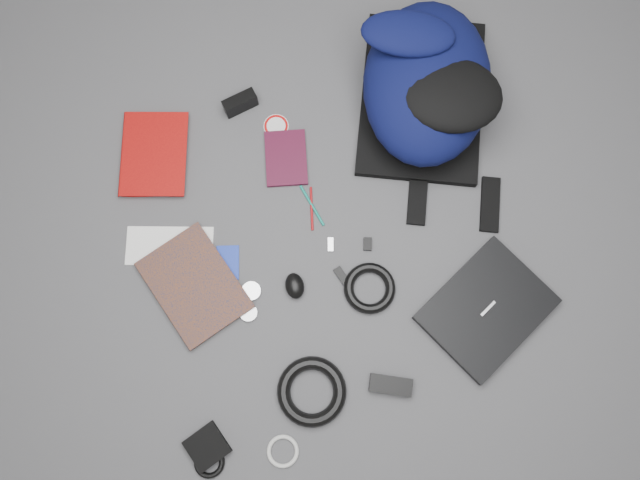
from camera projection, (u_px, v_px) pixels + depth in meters
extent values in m
plane|color=#4F4F51|center=(320.00, 242.00, 1.75)|extent=(4.00, 4.00, 0.00)
cube|color=black|center=(486.00, 309.00, 1.69)|extent=(0.40, 0.38, 0.03)
imported|color=#970808|center=(121.00, 154.00, 1.79)|extent=(0.25, 0.29, 0.03)
imported|color=#9C460B|center=(162.00, 307.00, 1.70)|extent=(0.30, 0.34, 0.02)
cube|color=white|center=(170.00, 246.00, 1.74)|extent=(0.26, 0.17, 0.00)
cube|color=#390B1D|center=(286.00, 158.00, 1.79)|extent=(0.15, 0.19, 0.01)
cube|color=black|center=(240.00, 103.00, 1.81)|extent=(0.10, 0.06, 0.06)
cylinder|color=white|center=(276.00, 126.00, 1.82)|extent=(0.08, 0.08, 0.00)
cylinder|color=#0E816F|center=(312.00, 206.00, 1.77)|extent=(0.04, 0.13, 0.01)
cylinder|color=#9F0C10|center=(312.00, 209.00, 1.76)|extent=(0.03, 0.12, 0.01)
cube|color=#1731B1|center=(228.00, 263.00, 1.73)|extent=(0.08, 0.11, 0.00)
cube|color=black|center=(343.00, 277.00, 1.72)|extent=(0.04, 0.06, 0.01)
cube|color=silver|center=(331.00, 245.00, 1.74)|extent=(0.03, 0.04, 0.01)
cube|color=black|center=(368.00, 244.00, 1.74)|extent=(0.03, 0.04, 0.01)
ellipsoid|color=black|center=(295.00, 286.00, 1.70)|extent=(0.05, 0.07, 0.04)
cylinder|color=silver|center=(251.00, 291.00, 1.71)|extent=(0.07, 0.07, 0.01)
cylinder|color=#A5A5A7|center=(249.00, 313.00, 1.70)|extent=(0.06, 0.06, 0.01)
torus|color=black|center=(370.00, 288.00, 1.70)|extent=(0.17, 0.17, 0.03)
cube|color=black|center=(391.00, 385.00, 1.65)|extent=(0.12, 0.09, 0.03)
torus|color=black|center=(312.00, 391.00, 1.64)|extent=(0.22, 0.22, 0.04)
cube|color=black|center=(207.00, 447.00, 1.62)|extent=(0.12, 0.12, 0.02)
torus|color=black|center=(209.00, 462.00, 1.61)|extent=(0.10, 0.10, 0.02)
torus|color=silver|center=(283.00, 451.00, 1.62)|extent=(0.10, 0.10, 0.01)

